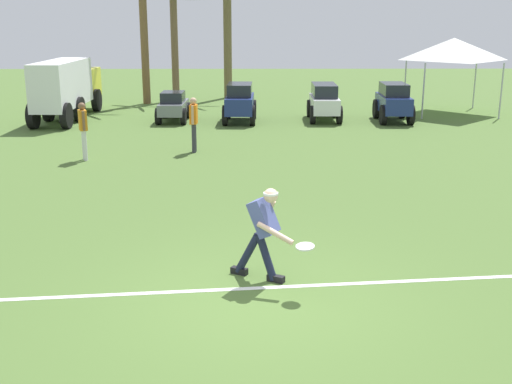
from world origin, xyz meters
TOP-DOWN VIEW (x-y plane):
  - ground_plane at (0.00, 0.00)m, footprint 80.00×80.00m
  - field_line_paint at (0.00, 0.43)m, footprint 18.35×1.97m
  - frisbee_thrower at (0.08, 0.76)m, footprint 0.93×0.77m
  - frisbee_in_flight at (0.65, 0.22)m, footprint 0.36×0.36m
  - teammate_near_sideline at (-4.56, 8.97)m, footprint 0.31×0.49m
  - teammate_midfield at (-1.69, 10.00)m, footprint 0.22×0.49m
  - parked_car_slot_a at (-2.91, 15.58)m, footprint 1.13×2.22m
  - parked_car_slot_b at (-0.45, 15.42)m, footprint 1.24×2.38m
  - parked_car_slot_c at (2.68, 15.80)m, footprint 1.19×2.42m
  - parked_car_slot_d at (5.20, 15.46)m, footprint 1.22×2.38m
  - box_truck at (-6.96, 16.22)m, footprint 1.47×5.92m
  - palm_tree_far_left at (-4.68, 20.56)m, footprint 3.44×3.20m
  - palm_tree_left_of_centre at (-3.48, 21.79)m, footprint 3.07×2.98m
  - palm_tree_right_of_centre at (-1.11, 22.64)m, footprint 2.89×3.41m
  - event_tent at (7.91, 17.52)m, footprint 3.09×3.09m

SIDE VIEW (x-z plane):
  - ground_plane at x=0.00m, z-range 0.00..0.00m
  - field_line_paint at x=0.00m, z-range 0.00..0.01m
  - parked_car_slot_a at x=-2.91m, z-range 0.01..1.11m
  - frisbee_in_flight at x=0.65m, z-range 0.68..0.74m
  - parked_car_slot_c at x=2.68m, z-range 0.05..1.39m
  - parked_car_slot_b at x=-0.45m, z-range 0.04..1.44m
  - parked_car_slot_d at x=5.20m, z-range 0.04..1.44m
  - frisbee_thrower at x=0.08m, z-range 0.09..1.50m
  - teammate_near_sideline at x=-4.56m, z-range 0.16..1.72m
  - teammate_midfield at x=-1.69m, z-range 0.16..1.72m
  - box_truck at x=-6.96m, z-range 0.13..2.33m
  - event_tent at x=7.91m, z-range 1.04..3.99m
  - palm_tree_left_of_centre at x=-3.48m, z-range 0.47..5.48m
  - palm_tree_right_of_centre at x=-1.11m, z-range 0.52..6.54m
  - palm_tree_far_left at x=-4.68m, z-range 0.61..7.52m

